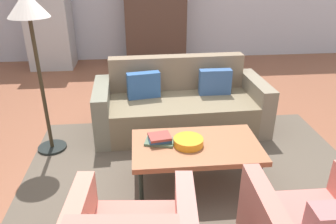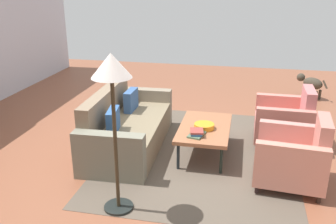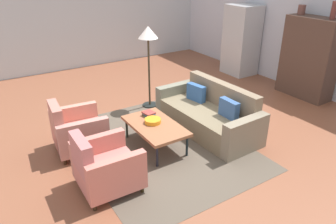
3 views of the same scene
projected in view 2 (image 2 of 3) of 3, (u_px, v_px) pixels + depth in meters
name	position (u px, v px, depth m)	size (l,w,h in m)	color
ground_plane	(148.00, 155.00, 5.27)	(11.75, 11.75, 0.00)	brown
area_rug	(200.00, 153.00, 5.34)	(3.40, 2.60, 0.01)	brown
couch	(124.00, 128.00, 5.46)	(2.13, 0.97, 0.86)	#7B6C52
coffee_table	(205.00, 129.00, 5.20)	(1.20, 0.70, 0.42)	black
armchair_left	(296.00, 159.00, 4.43)	(0.87, 0.87, 0.88)	#301F1E
armchair_right	(287.00, 122.00, 5.53)	(0.81, 0.81, 0.88)	#322417
fruit_bowl	(204.00, 126.00, 5.10)	(0.28, 0.28, 0.07)	orange
book_stack	(197.00, 133.00, 4.87)	(0.30, 0.23, 0.08)	#516A50
floor_lamp	(112.00, 81.00, 3.57)	(0.40, 0.40, 1.72)	black
dog	(311.00, 83.00, 7.68)	(0.50, 0.57, 0.48)	#41392D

